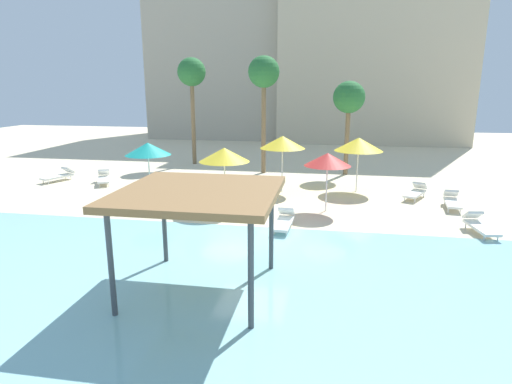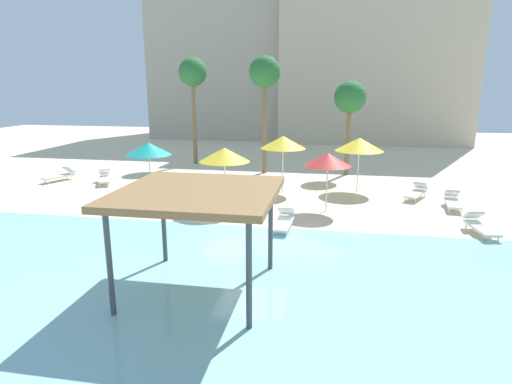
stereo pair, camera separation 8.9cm
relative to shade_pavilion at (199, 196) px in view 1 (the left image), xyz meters
name	(u,v)px [view 1 (the left image)]	position (x,y,z in m)	size (l,w,h in m)	color
ground_plane	(252,241)	(0.66, 3.95, -2.62)	(80.00, 80.00, 0.00)	beige
lagoon_water	(213,316)	(0.66, -1.30, -2.60)	(44.00, 13.50, 0.04)	#8CC6CC
shade_pavilion	(199,196)	(0.00, 0.00, 0.00)	(4.01, 4.01, 2.81)	#42474C
beach_umbrella_yellow_0	(283,142)	(0.88, 11.46, -0.05)	(2.30, 2.30, 2.90)	silver
beach_umbrella_teal_1	(148,149)	(-5.23, 8.81, -0.16)	(2.15, 2.15, 2.76)	silver
beach_umbrella_yellow_2	(224,155)	(-1.27, 7.81, -0.18)	(2.22, 2.22, 2.75)	silver
beach_umbrella_yellow_3	(359,144)	(4.70, 12.19, -0.16)	(2.46, 2.46, 2.80)	silver
beach_umbrella_red_4	(328,159)	(3.18, 8.24, -0.33)	(2.02, 2.02, 2.58)	silver
lounge_chair_1	(452,201)	(8.79, 9.71, -2.29)	(0.84, 1.96, 0.74)	white
lounge_chair_2	(416,192)	(7.49, 11.19, -2.29)	(1.39, 1.96, 0.74)	white
lounge_chair_3	(284,221)	(1.63, 5.47, -2.29)	(0.70, 1.93, 0.74)	white
lounge_chair_4	(104,178)	(-9.23, 11.64, -2.29)	(1.40, 1.96, 0.74)	white
lounge_chair_5	(479,225)	(8.88, 6.21, -2.29)	(0.88, 1.97, 0.74)	white
lounge_chair_6	(60,175)	(-12.10, 11.84, -2.29)	(1.27, 1.98, 0.74)	white
palm_tree_0	(349,99)	(4.26, 16.56, 1.96)	(1.90, 1.90, 5.65)	brown
palm_tree_1	(192,75)	(-6.12, 18.57, 3.43)	(1.90, 1.90, 7.21)	brown
palm_tree_2	(264,75)	(-0.84, 16.23, 3.35)	(1.90, 1.90, 7.13)	brown
hotel_block_0	(236,52)	(-7.10, 37.05, 6.25)	(16.44, 10.70, 17.75)	#B2A893
hotel_block_1	(373,42)	(6.95, 34.66, 6.86)	(17.46, 8.89, 18.96)	beige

